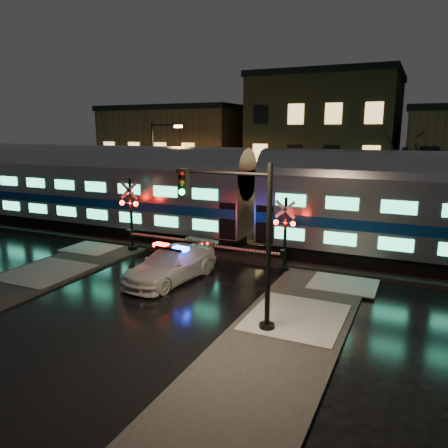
{
  "coord_description": "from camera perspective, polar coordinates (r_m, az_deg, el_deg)",
  "views": [
    {
      "loc": [
        10.52,
        -18.28,
        7.13
      ],
      "look_at": [
        0.92,
        2.5,
        2.2
      ],
      "focal_mm": 35.0,
      "sensor_mm": 36.0,
      "label": 1
    }
  ],
  "objects": [
    {
      "name": "traffic_light",
      "position": [
        15.47,
        2.46,
        -2.46
      ],
      "size": [
        3.93,
        0.7,
        6.07
      ],
      "rotation": [
        0.0,
        0.0,
        -0.02
      ],
      "color": "black",
      "rests_on": "ground"
    },
    {
      "name": "streetlight",
      "position": [
        32.86,
        -8.83,
        7.29
      ],
      "size": [
        2.57,
        0.27,
        7.68
      ],
      "color": "black",
      "rests_on": "ground"
    },
    {
      "name": "crossing_signal_left",
      "position": [
        26.17,
        -11.49,
        0.19
      ],
      "size": [
        6.18,
        0.67,
        4.38
      ],
      "color": "black",
      "rests_on": "ground"
    },
    {
      "name": "sidewalk_right",
      "position": [
        14.73,
        6.12,
        -16.6
      ],
      "size": [
        4.0,
        20.0,
        0.12
      ],
      "primitive_type": "cube",
      "color": "#2D2D2D",
      "rests_on": "ground"
    },
    {
      "name": "train",
      "position": [
        25.15,
        4.16,
        3.56
      ],
      "size": [
        51.0,
        3.12,
        5.92
      ],
      "color": "black",
      "rests_on": "ballast"
    },
    {
      "name": "ballast",
      "position": [
        26.49,
        0.47,
        -3.19
      ],
      "size": [
        90.0,
        4.2,
        0.24
      ],
      "primitive_type": "cube",
      "color": "black",
      "rests_on": "ground"
    },
    {
      "name": "ground",
      "position": [
        22.26,
        -4.88,
        -6.57
      ],
      "size": [
        120.0,
        120.0,
        0.0
      ],
      "primitive_type": "plane",
      "color": "black",
      "rests_on": "ground"
    },
    {
      "name": "crossing_signal_right",
      "position": [
        22.29,
        6.99,
        -2.31
      ],
      "size": [
        5.47,
        0.64,
        3.87
      ],
      "color": "black",
      "rests_on": "ground"
    },
    {
      "name": "police_car",
      "position": [
        21.24,
        -6.91,
        -5.25
      ],
      "size": [
        2.95,
        5.75,
        1.77
      ],
      "rotation": [
        0.0,
        0.0,
        -0.13
      ],
      "color": "silver",
      "rests_on": "ground"
    },
    {
      "name": "building_left",
      "position": [
        46.72,
        -5.54,
        8.87
      ],
      "size": [
        14.0,
        10.0,
        9.0
      ],
      "primitive_type": "cube",
      "color": "brown",
      "rests_on": "ground"
    },
    {
      "name": "building_mid",
      "position": [
        41.68,
        13.2,
        9.94
      ],
      "size": [
        12.0,
        11.0,
        11.5
      ],
      "primitive_type": "cube",
      "color": "brown",
      "rests_on": "ground"
    }
  ]
}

